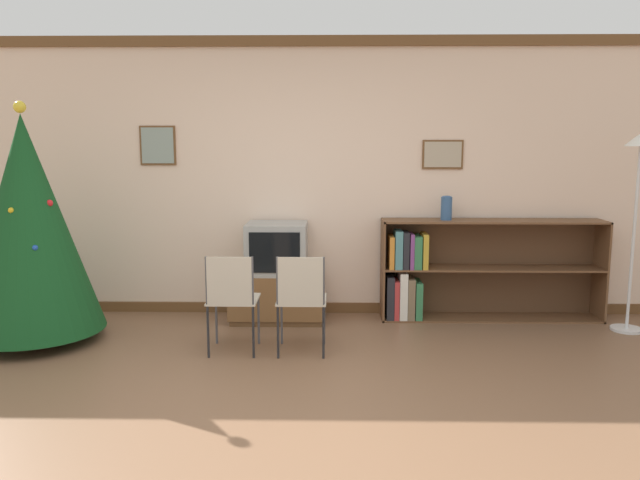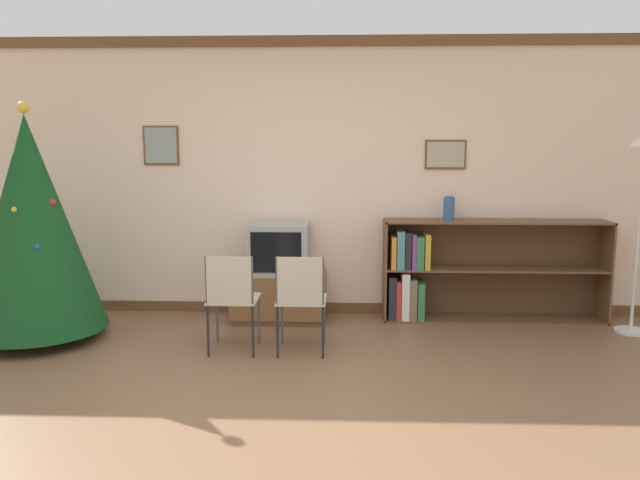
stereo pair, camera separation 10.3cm
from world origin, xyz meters
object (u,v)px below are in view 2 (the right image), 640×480
(folding_chair_left, at_px, (232,297))
(vase, at_px, (449,208))
(bookshelf, at_px, (455,273))
(television, at_px, (279,248))
(tv_console, at_px, (279,296))
(christmas_tree, at_px, (32,224))
(folding_chair_right, at_px, (301,297))

(folding_chair_left, distance_m, vase, 2.26)
(bookshelf, bearing_deg, television, -176.57)
(tv_console, relative_size, bookshelf, 0.42)
(christmas_tree, height_order, bookshelf, christmas_tree)
(tv_console, distance_m, folding_chair_left, 1.06)
(tv_console, bearing_deg, bookshelf, 3.34)
(tv_console, height_order, folding_chair_left, folding_chair_left)
(tv_console, bearing_deg, vase, 3.21)
(folding_chair_left, distance_m, bookshelf, 2.25)
(folding_chair_right, bearing_deg, tv_console, 105.62)
(television, xyz_separation_m, vase, (1.61, 0.09, 0.38))
(christmas_tree, height_order, vase, christmas_tree)
(folding_chair_right, distance_m, bookshelf, 1.79)
(television, bearing_deg, christmas_tree, -161.53)
(christmas_tree, xyz_separation_m, tv_console, (2.04, 0.68, -0.78))
(folding_chair_left, bearing_deg, bookshelf, 29.06)
(folding_chair_right, bearing_deg, television, 105.66)
(tv_console, relative_size, vase, 3.90)
(christmas_tree, xyz_separation_m, folding_chair_left, (1.76, -0.31, -0.54))
(tv_console, distance_m, vase, 1.83)
(television, xyz_separation_m, folding_chair_right, (0.28, -0.99, -0.23))
(folding_chair_left, bearing_deg, folding_chair_right, 0.00)
(tv_console, height_order, vase, vase)
(television, distance_m, folding_chair_right, 1.06)
(folding_chair_right, relative_size, vase, 3.58)
(tv_console, height_order, folding_chair_right, folding_chair_right)
(folding_chair_left, height_order, bookshelf, bookshelf)
(tv_console, height_order, television, television)
(television, relative_size, vase, 2.48)
(folding_chair_left, relative_size, bookshelf, 0.39)
(tv_console, distance_m, television, 0.47)
(folding_chair_left, bearing_deg, christmas_tree, 169.94)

